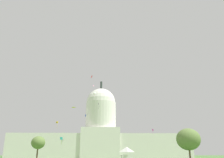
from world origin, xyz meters
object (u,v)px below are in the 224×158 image
at_px(event_tent, 127,155).
at_px(kite_black_mid, 98,104).
at_px(tree_west_mid, 38,143).
at_px(kite_yellow_mid, 73,108).
at_px(capitol_building, 100,136).
at_px(kite_pink_high, 94,86).
at_px(kite_turquoise_low, 61,138).
at_px(kite_red_high, 92,77).
at_px(kite_blue_mid, 86,116).
at_px(kite_white_high, 95,93).
at_px(kite_gold_mid, 57,122).
at_px(tree_east_far, 188,139).
at_px(kite_magenta_low, 153,130).

relative_size(event_tent, kite_black_mid, 1.88).
height_order(tree_west_mid, kite_yellow_mid, kite_yellow_mid).
height_order(capitol_building, kite_pink_high, capitol_building).
relative_size(event_tent, kite_turquoise_low, 2.38).
xyz_separation_m(event_tent, kite_red_high, (-15.41, 15.01, 37.18)).
bearing_deg(kite_black_mid, kite_pink_high, 63.82).
height_order(kite_turquoise_low, kite_red_high, kite_red_high).
relative_size(kite_yellow_mid, kite_black_mid, 0.38).
height_order(kite_blue_mid, kite_white_high, kite_white_high).
bearing_deg(capitol_building, kite_red_high, -93.02).
relative_size(capitol_building, tree_west_mid, 12.20).
bearing_deg(kite_blue_mid, kite_black_mid, 112.11).
relative_size(event_tent, kite_gold_mid, 1.67).
height_order(tree_east_far, kite_white_high, kite_white_high).
bearing_deg(kite_gold_mid, kite_black_mid, -4.23).
height_order(kite_white_high, kite_magenta_low, kite_white_high).
height_order(kite_turquoise_low, kite_blue_mid, kite_blue_mid).
relative_size(kite_yellow_mid, kite_white_high, 0.63).
height_order(event_tent, kite_pink_high, kite_pink_high).
relative_size(capitol_building, kite_turquoise_low, 46.97).
relative_size(kite_blue_mid, kite_gold_mid, 0.28).
relative_size(capitol_building, kite_pink_high, 167.36).
height_order(capitol_building, event_tent, capitol_building).
height_order(event_tent, kite_yellow_mid, kite_yellow_mid).
bearing_deg(tree_west_mid, kite_black_mid, 14.91).
bearing_deg(tree_west_mid, kite_turquoise_low, -58.01).
distance_m(event_tent, kite_yellow_mid, 29.15).
height_order(tree_east_far, kite_black_mid, kite_black_mid).
height_order(kite_turquoise_low, kite_black_mid, kite_black_mid).
bearing_deg(capitol_building, tree_east_far, -69.20).
bearing_deg(kite_yellow_mid, kite_black_mid, 91.78).
bearing_deg(tree_west_mid, kite_pink_high, 63.34).
bearing_deg(kite_red_high, kite_yellow_mid, 45.47).
distance_m(tree_west_mid, kite_yellow_mid, 46.78).
distance_m(event_tent, kite_pink_high, 92.25).
bearing_deg(kite_turquoise_low, kite_pink_high, -27.48).
bearing_deg(kite_blue_mid, kite_red_high, 6.58).
bearing_deg(capitol_building, kite_magenta_low, -68.47).
xyz_separation_m(tree_east_far, kite_white_high, (-40.31, 41.93, 30.03)).
xyz_separation_m(event_tent, kite_magenta_low, (16.86, 27.07, 12.18)).
height_order(kite_gold_mid, kite_black_mid, kite_black_mid).
height_order(kite_yellow_mid, kite_black_mid, kite_black_mid).
distance_m(kite_blue_mid, kite_white_high, 20.92).
relative_size(kite_red_high, kite_magenta_low, 0.59).
relative_size(tree_west_mid, kite_turquoise_low, 3.85).
bearing_deg(kite_magenta_low, tree_east_far, -63.68).
xyz_separation_m(kite_red_high, kite_black_mid, (3.39, 18.88, -10.17)).
relative_size(tree_east_far, kite_magenta_low, 5.76).
bearing_deg(event_tent, kite_gold_mid, 130.94).
height_order(capitol_building, kite_magenta_low, capitol_building).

